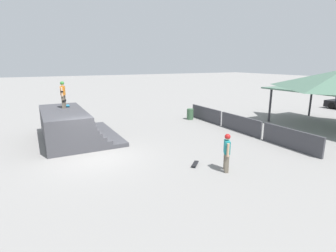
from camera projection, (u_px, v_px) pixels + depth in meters
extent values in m
plane|color=gray|center=(96.00, 157.00, 12.55)|extent=(160.00, 160.00, 0.00)
cube|color=#424247|center=(81.00, 137.00, 15.66)|extent=(5.72, 4.04, 0.22)
cube|color=#424247|center=(73.00, 134.00, 15.42)|extent=(5.72, 3.18, 0.22)
cube|color=#424247|center=(70.00, 131.00, 15.29)|extent=(5.72, 2.87, 0.22)
cube|color=#424247|center=(68.00, 127.00, 15.19)|extent=(5.72, 2.66, 0.22)
cube|color=#424247|center=(66.00, 124.00, 15.11)|extent=(5.72, 2.51, 0.22)
cube|color=#424247|center=(65.00, 120.00, 15.03)|extent=(5.72, 2.40, 0.22)
cube|color=#424247|center=(64.00, 116.00, 14.96)|extent=(5.72, 2.33, 0.22)
cube|color=#424247|center=(63.00, 112.00, 14.90)|extent=(5.72, 2.28, 0.22)
cylinder|color=silver|center=(83.00, 110.00, 15.39)|extent=(5.61, 0.07, 0.07)
cube|color=#6B6051|center=(63.00, 102.00, 15.52)|extent=(0.18, 0.18, 0.76)
cube|color=black|center=(64.00, 101.00, 15.51)|extent=(0.21, 0.18, 0.11)
cube|color=#6B6051|center=(64.00, 101.00, 15.84)|extent=(0.18, 0.18, 0.76)
cube|color=black|center=(65.00, 100.00, 15.83)|extent=(0.21, 0.18, 0.11)
cube|color=orange|center=(63.00, 91.00, 15.52)|extent=(0.46, 0.32, 0.54)
cylinder|color=beige|center=(62.00, 92.00, 15.29)|extent=(0.13, 0.13, 0.54)
cylinder|color=black|center=(62.00, 92.00, 15.28)|extent=(0.19, 0.19, 0.08)
cylinder|color=beige|center=(64.00, 91.00, 15.78)|extent=(0.13, 0.13, 0.54)
cylinder|color=black|center=(64.00, 91.00, 15.78)|extent=(0.19, 0.19, 0.08)
sphere|color=beige|center=(62.00, 84.00, 15.43)|extent=(0.21, 0.21, 0.21)
sphere|color=#337F33|center=(62.00, 83.00, 15.42)|extent=(0.23, 0.23, 0.23)
cylinder|color=blue|center=(69.00, 107.00, 16.04)|extent=(0.05, 0.03, 0.05)
cylinder|color=blue|center=(67.00, 107.00, 15.99)|extent=(0.05, 0.03, 0.05)
cylinder|color=blue|center=(69.00, 105.00, 16.46)|extent=(0.05, 0.03, 0.05)
cylinder|color=blue|center=(66.00, 106.00, 16.41)|extent=(0.05, 0.03, 0.05)
cube|color=teal|center=(68.00, 106.00, 16.22)|extent=(0.77, 0.24, 0.02)
cube|color=teal|center=(68.00, 106.00, 15.90)|extent=(0.10, 0.20, 0.02)
cube|color=#6B6051|center=(225.00, 161.00, 11.07)|extent=(0.20, 0.20, 0.78)
cube|color=#6B6051|center=(227.00, 164.00, 10.74)|extent=(0.20, 0.20, 0.78)
cube|color=teal|center=(227.00, 147.00, 10.75)|extent=(0.47, 0.39, 0.55)
cylinder|color=tan|center=(226.00, 146.00, 11.01)|extent=(0.14, 0.14, 0.55)
cylinder|color=tan|center=(228.00, 150.00, 10.50)|extent=(0.14, 0.14, 0.55)
sphere|color=tan|center=(228.00, 137.00, 10.65)|extent=(0.21, 0.21, 0.21)
sphere|color=#B21919|center=(228.00, 137.00, 10.64)|extent=(0.24, 0.24, 0.24)
cylinder|color=blue|center=(196.00, 167.00, 11.38)|extent=(0.06, 0.06, 0.05)
cylinder|color=blue|center=(192.00, 166.00, 11.42)|extent=(0.06, 0.06, 0.05)
cylinder|color=blue|center=(198.00, 163.00, 11.80)|extent=(0.06, 0.06, 0.05)
cylinder|color=blue|center=(195.00, 162.00, 11.84)|extent=(0.06, 0.06, 0.05)
cube|color=black|center=(195.00, 164.00, 11.60)|extent=(0.67, 0.67, 0.02)
cube|color=black|center=(194.00, 166.00, 11.28)|extent=(0.20, 0.20, 0.02)
cube|color=#3D3D42|center=(206.00, 114.00, 20.25)|extent=(3.57, 0.12, 1.05)
cube|color=#3D3D42|center=(240.00, 124.00, 16.98)|extent=(3.57, 0.12, 1.05)
cube|color=#3D3D42|center=(291.00, 139.00, 13.72)|extent=(3.57, 0.12, 1.05)
cylinder|color=#2D2D33|center=(270.00, 105.00, 19.82)|extent=(0.16, 0.16, 2.50)
cylinder|color=#2D2D33|center=(311.00, 101.00, 21.98)|extent=(0.16, 0.16, 2.50)
cylinder|color=#385B3D|center=(190.00, 114.00, 20.76)|extent=(0.52, 0.52, 0.85)
cylinder|color=black|center=(332.00, 106.00, 25.40)|extent=(0.65, 0.22, 0.64)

